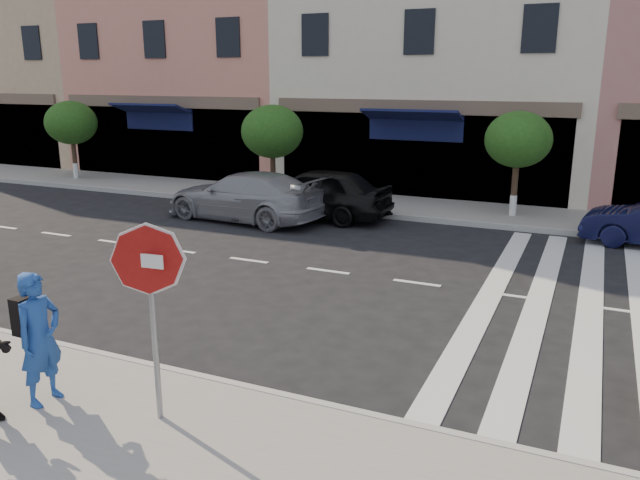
{
  "coord_description": "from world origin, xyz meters",
  "views": [
    {
      "loc": [
        5.15,
        -7.96,
        4.14
      ],
      "look_at": [
        0.91,
        1.53,
        1.4
      ],
      "focal_mm": 35.0,
      "sensor_mm": 36.0,
      "label": 1
    }
  ],
  "objects": [
    {
      "name": "stop_sign",
      "position": [
        0.64,
        -2.62,
        1.91
      ],
      "size": [
        0.85,
        0.13,
        2.42
      ],
      "rotation": [
        0.0,
        0.0,
        0.09
      ],
      "color": "gray",
      "rests_on": "sidewalk_near"
    },
    {
      "name": "building_west_far",
      "position": [
        -22.0,
        17.0,
        6.0
      ],
      "size": [
        12.0,
        9.0,
        12.0
      ],
      "primitive_type": "cube",
      "color": "tan",
      "rests_on": "ground"
    },
    {
      "name": "ground",
      "position": [
        0.0,
        0.0,
        0.0
      ],
      "size": [
        120.0,
        120.0,
        0.0
      ],
      "primitive_type": "plane",
      "color": "black",
      "rests_on": "ground"
    },
    {
      "name": "car_far_left",
      "position": [
        -4.23,
        7.6,
        0.72
      ],
      "size": [
        5.13,
        2.51,
        1.43
      ],
      "primitive_type": "imported",
      "rotation": [
        0.0,
        0.0,
        -1.67
      ],
      "color": "gray",
      "rests_on": "ground"
    },
    {
      "name": "street_tree_wa",
      "position": [
        -14.0,
        10.8,
        2.33
      ],
      "size": [
        2.0,
        2.0,
        3.05
      ],
      "color": "#473323",
      "rests_on": "sidewalk_far"
    },
    {
      "name": "street_tree_wb",
      "position": [
        -5.0,
        10.8,
        2.31
      ],
      "size": [
        2.1,
        2.1,
        3.06
      ],
      "color": "#473323",
      "rests_on": "sidewalk_far"
    },
    {
      "name": "car_far_mid",
      "position": [
        -2.43,
        8.74,
        0.77
      ],
      "size": [
        4.55,
        1.96,
        1.53
      ],
      "primitive_type": "imported",
      "rotation": [
        0.0,
        0.0,
        -1.6
      ],
      "color": "black",
      "rests_on": "ground"
    },
    {
      "name": "sidewalk_near",
      "position": [
        0.0,
        -3.75,
        0.07
      ],
      "size": [
        60.0,
        4.5,
        0.15
      ],
      "primitive_type": "cube",
      "color": "gray",
      "rests_on": "ground"
    },
    {
      "name": "building_west_mid",
      "position": [
        -11.0,
        17.0,
        7.0
      ],
      "size": [
        10.0,
        9.0,
        14.0
      ],
      "primitive_type": "cube",
      "color": "tan",
      "rests_on": "ground"
    },
    {
      "name": "sidewalk_far",
      "position": [
        0.0,
        11.0,
        0.07
      ],
      "size": [
        60.0,
        3.0,
        0.15
      ],
      "primitive_type": "cube",
      "color": "gray",
      "rests_on": "ground"
    },
    {
      "name": "photographer",
      "position": [
        -0.93,
        -2.86,
        1.0
      ],
      "size": [
        0.42,
        0.63,
        1.7
      ],
      "primitive_type": "imported",
      "rotation": [
        0.0,
        0.0,
        1.55
      ],
      "color": "#214A9B",
      "rests_on": "sidewalk_near"
    },
    {
      "name": "building_centre",
      "position": [
        -0.5,
        17.0,
        5.5
      ],
      "size": [
        11.0,
        9.0,
        11.0
      ],
      "primitive_type": "cube",
      "color": "beige",
      "rests_on": "ground"
    },
    {
      "name": "street_tree_c",
      "position": [
        3.0,
        10.8,
        2.36
      ],
      "size": [
        1.9,
        1.9,
        3.04
      ],
      "color": "#473323",
      "rests_on": "sidewalk_far"
    }
  ]
}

